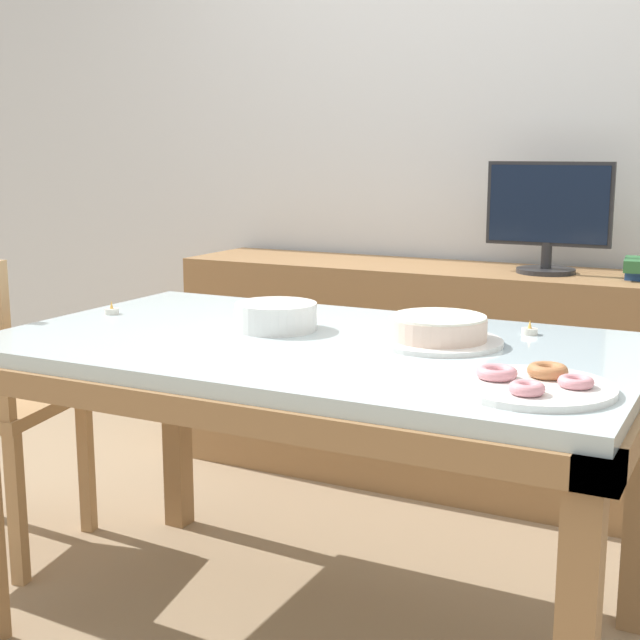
% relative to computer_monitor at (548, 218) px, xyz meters
% --- Properties ---
extents(ground_plane, '(12.00, 12.00, 0.00)m').
position_rel_computer_monitor_xyz_m(ground_plane, '(-0.28, -1.17, -1.01)').
color(ground_plane, '#997F60').
extents(wall_back, '(8.00, 0.10, 2.60)m').
position_rel_computer_monitor_xyz_m(wall_back, '(-0.28, 0.30, 0.29)').
color(wall_back, silver).
rests_on(wall_back, ground).
extents(dining_table, '(1.58, 0.94, 0.78)m').
position_rel_computer_monitor_xyz_m(dining_table, '(-0.28, -1.17, -0.32)').
color(dining_table, silver).
rests_on(dining_table, ground).
extents(sideboard, '(2.16, 0.44, 0.82)m').
position_rel_computer_monitor_xyz_m(sideboard, '(-0.28, 0.00, -0.60)').
color(sideboard, olive).
rests_on(sideboard, ground).
extents(computer_monitor, '(0.42, 0.20, 0.38)m').
position_rel_computer_monitor_xyz_m(computer_monitor, '(0.00, 0.00, 0.00)').
color(computer_monitor, '#262628').
rests_on(computer_monitor, sideboard).
extents(cake_chocolate_round, '(0.31, 0.31, 0.07)m').
position_rel_computer_monitor_xyz_m(cake_chocolate_round, '(-0.00, -1.08, -0.20)').
color(cake_chocolate_round, white).
rests_on(cake_chocolate_round, dining_table).
extents(pastry_platter, '(0.31, 0.31, 0.04)m').
position_rel_computer_monitor_xyz_m(pastry_platter, '(0.30, -1.40, -0.22)').
color(pastry_platter, white).
rests_on(pastry_platter, dining_table).
extents(plate_stack, '(0.21, 0.21, 0.07)m').
position_rel_computer_monitor_xyz_m(plate_stack, '(-0.43, -1.11, -0.19)').
color(plate_stack, white).
rests_on(plate_stack, dining_table).
extents(tealight_left_edge, '(0.04, 0.04, 0.04)m').
position_rel_computer_monitor_xyz_m(tealight_left_edge, '(-0.95, -1.13, -0.22)').
color(tealight_left_edge, silver).
rests_on(tealight_left_edge, dining_table).
extents(tealight_right_edge, '(0.04, 0.04, 0.04)m').
position_rel_computer_monitor_xyz_m(tealight_right_edge, '(0.16, -0.88, -0.22)').
color(tealight_right_edge, silver).
rests_on(tealight_right_edge, dining_table).
extents(tealight_near_front, '(0.04, 0.04, 0.04)m').
position_rel_computer_monitor_xyz_m(tealight_near_front, '(-0.02, -0.88, -0.22)').
color(tealight_near_front, silver).
rests_on(tealight_near_front, dining_table).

